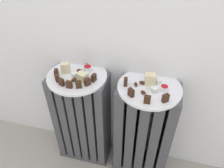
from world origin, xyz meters
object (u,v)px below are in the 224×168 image
at_px(radiator_right, 143,132).
at_px(jam_bowl_left, 88,68).
at_px(radiator_left, 83,120).
at_px(plate_left, 77,76).
at_px(jam_bowl_right, 164,88).
at_px(fork, 148,92).
at_px(plate_right, 149,88).

xyz_separation_m(radiator_right, jam_bowl_left, (-0.32, 0.05, 0.34)).
height_order(radiator_left, plate_left, plate_left).
bearing_deg(jam_bowl_right, fork, -155.67).
relative_size(radiator_right, jam_bowl_left, 13.75).
distance_m(plate_right, fork, 0.04).
distance_m(radiator_left, fork, 0.48).
bearing_deg(plate_right, jam_bowl_left, 170.75).
xyz_separation_m(radiator_right, plate_left, (-0.35, 0.00, 0.32)).
bearing_deg(fork, plate_left, 173.40).
height_order(radiator_right, jam_bowl_right, jam_bowl_right).
bearing_deg(plate_right, radiator_left, -180.00).
bearing_deg(plate_right, plate_left, 180.00).
bearing_deg(radiator_right, jam_bowl_left, 170.75).
distance_m(plate_left, jam_bowl_left, 0.07).
bearing_deg(fork, jam_bowl_right, 24.33).
distance_m(radiator_left, jam_bowl_right, 0.54).
bearing_deg(jam_bowl_right, radiator_left, 178.66).
distance_m(radiator_right, fork, 0.33).
height_order(plate_left, fork, fork).
relative_size(plate_left, plate_right, 1.00).
distance_m(plate_left, fork, 0.35).
relative_size(radiator_left, plate_right, 2.08).
bearing_deg(plate_left, radiator_left, -135.00).
height_order(radiator_left, jam_bowl_left, jam_bowl_left).
distance_m(radiator_left, plate_right, 0.48).
bearing_deg(fork, radiator_left, 173.40).
xyz_separation_m(jam_bowl_left, jam_bowl_right, (0.38, -0.06, -0.00)).
distance_m(plate_right, jam_bowl_left, 0.32).
xyz_separation_m(radiator_left, radiator_right, (0.35, 0.00, -0.00)).
distance_m(radiator_right, jam_bowl_left, 0.47).
xyz_separation_m(plate_left, plate_right, (0.35, 0.00, 0.00)).
bearing_deg(jam_bowl_right, plate_left, 178.66).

